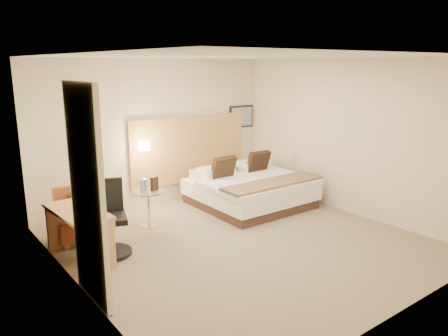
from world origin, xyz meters
TOP-DOWN VIEW (x-y plane):
  - floor at (0.00, 0.00)m, footprint 4.80×5.00m
  - ceiling at (0.00, 0.00)m, footprint 4.80×5.00m
  - wall_back at (0.00, 2.51)m, footprint 4.80×0.02m
  - wall_front at (0.00, -2.51)m, footprint 4.80×0.02m
  - wall_left at (-2.41, 0.00)m, footprint 0.02×5.00m
  - wall_right at (2.41, 0.00)m, footprint 0.02×5.00m
  - headboard_panel at (0.70, 2.47)m, footprint 2.60×0.04m
  - art_frame at (2.02, 2.48)m, footprint 0.62×0.03m
  - art_canvas at (2.02, 2.46)m, footprint 0.54×0.01m
  - lamp_arm at (-0.35, 2.42)m, footprint 0.02×0.12m
  - lamp_shade at (-0.35, 2.36)m, footprint 0.15×0.15m
  - curtain at (-2.36, -0.25)m, footprint 0.06×0.90m
  - bottle_a at (-0.86, 1.48)m, footprint 0.08×0.08m
  - bottle_b at (-0.80, 1.50)m, footprint 0.08×0.08m
  - menu_folder at (-0.66, 1.44)m, footprint 0.14×0.09m
  - bed at (1.24, 1.27)m, footprint 1.99×1.91m
  - lounge_chair at (-1.82, 1.59)m, footprint 0.84×0.76m
  - side_table at (-0.77, 1.46)m, footprint 0.65×0.65m
  - desk at (-2.11, 0.82)m, footprint 0.60×1.18m
  - desk_chair at (-1.73, 0.80)m, footprint 0.74×0.74m

SIDE VIEW (x-z plane):
  - floor at x=0.00m, z-range -0.02..0.00m
  - bed at x=1.24m, z-range -0.17..0.78m
  - lounge_chair at x=-1.82m, z-range -0.08..0.71m
  - side_table at x=-0.77m, z-range 0.03..0.61m
  - desk_chair at x=-1.73m, z-range -0.09..0.94m
  - desk at x=-2.11m, z-range 0.21..0.93m
  - bottle_a at x=-0.86m, z-range 0.58..0.79m
  - bottle_b at x=-0.80m, z-range 0.58..0.79m
  - menu_folder at x=-0.66m, z-range 0.58..0.81m
  - headboard_panel at x=0.70m, z-range 0.30..1.60m
  - lamp_arm at x=-0.35m, z-range 1.14..1.16m
  - lamp_shade at x=-0.35m, z-range 1.07..1.22m
  - curtain at x=-2.36m, z-range 0.01..2.43m
  - wall_back at x=0.00m, z-range 0.00..2.70m
  - wall_front at x=0.00m, z-range 0.00..2.70m
  - wall_left at x=-2.41m, z-range 0.00..2.70m
  - wall_right at x=2.41m, z-range 0.00..2.70m
  - art_frame at x=2.02m, z-range 1.27..1.73m
  - art_canvas at x=2.02m, z-range 1.30..1.70m
  - ceiling at x=0.00m, z-range 2.70..2.72m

